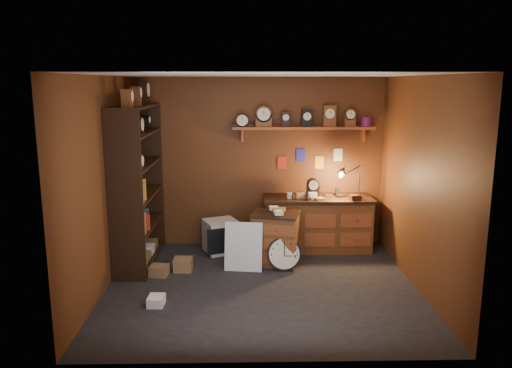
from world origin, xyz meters
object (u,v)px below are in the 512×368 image
Objects in this scene: shelving_unit at (135,179)px; big_round_clock at (284,254)px; workbench at (318,220)px; low_cabinet at (276,236)px.

shelving_unit is 2.39m from big_round_clock.
big_round_clock is at bearing -123.77° from workbench.
shelving_unit is at bearing -169.72° from workbench.
workbench is (2.73, 0.49, -0.78)m from shelving_unit.
big_round_clock is at bearing -55.61° from low_cabinet.
low_cabinet reaches higher than big_round_clock.
low_cabinet is 0.35m from big_round_clock.
shelving_unit is 1.51× the size of workbench.
workbench is at bearing 10.28° from shelving_unit.
shelving_unit is at bearing 169.36° from big_round_clock.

